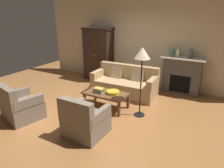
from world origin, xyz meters
TOP-DOWN VIEW (x-y plane):
  - ground_plane at (0.00, 0.00)m, footprint 9.60×9.60m
  - back_wall at (0.00, 2.55)m, footprint 7.20×0.10m
  - fireplace at (1.55, 2.30)m, footprint 1.26×0.48m
  - armoire at (-1.40, 2.22)m, footprint 1.06×0.57m
  - couch at (0.09, 1.36)m, footprint 1.95×0.92m
  - coffee_table at (0.08, 0.27)m, footprint 1.10×0.60m
  - fruit_bowl at (0.26, 0.31)m, footprint 0.33×0.33m
  - book_stack at (-0.09, 0.19)m, footprint 0.26×0.19m
  - mantel_vase_jade at (1.17, 2.28)m, footprint 0.14×0.14m
  - mantel_vase_cream at (1.37, 2.28)m, footprint 0.11×0.11m
  - mantel_vase_slate at (1.73, 2.28)m, footprint 0.14×0.14m
  - armchair_near_left at (-1.35, -1.22)m, footprint 0.92×0.92m
  - armchair_near_right at (0.35, -1.03)m, footprint 0.79×0.78m
  - floor_lamp at (1.01, 0.31)m, footprint 0.36×0.36m

SIDE VIEW (x-z plane):
  - ground_plane at x=0.00m, z-range 0.00..0.00m
  - armchair_near_left at x=-1.35m, z-range -0.12..0.76m
  - armchair_near_right at x=0.35m, z-range -0.12..0.76m
  - couch at x=0.09m, z-range -0.11..0.75m
  - coffee_table at x=0.08m, z-range 0.16..0.58m
  - fruit_bowl at x=0.26m, z-range 0.42..0.50m
  - book_stack at x=-0.09m, z-range 0.42..0.55m
  - fireplace at x=1.55m, z-range 0.01..1.13m
  - armoire at x=-1.40m, z-range 0.00..1.87m
  - mantel_vase_cream at x=1.37m, z-range 1.12..1.35m
  - mantel_vase_jade at x=1.17m, z-range 1.12..1.37m
  - mantel_vase_slate at x=1.73m, z-range 1.12..1.38m
  - back_wall at x=0.00m, z-range 0.00..2.80m
  - floor_lamp at x=1.01m, z-range 0.61..2.28m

